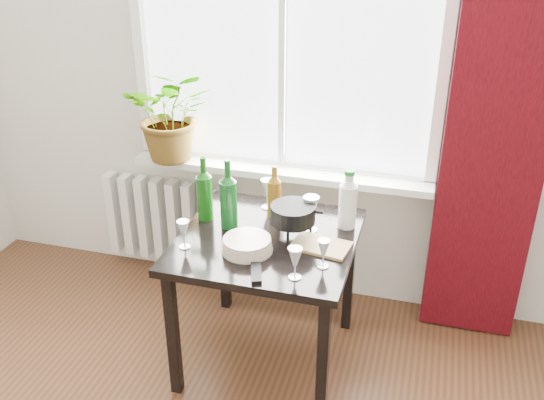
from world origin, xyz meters
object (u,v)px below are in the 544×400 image
(wine_bottle_left, at_px, (204,188))
(wine_bottle_right, at_px, (228,193))
(wineglass_front_right, at_px, (295,263))
(wineglass_back_center, at_px, (311,213))
(wineglass_far_right, at_px, (323,253))
(fondue_pot, at_px, (293,221))
(wineglass_back_left, at_px, (267,193))
(potted_plant, at_px, (172,114))
(bottle_amber, at_px, (274,191))
(radiator, at_px, (167,220))
(cleaning_bottle, at_px, (348,198))
(table, at_px, (267,253))
(wineglass_front_left, at_px, (184,234))
(tv_remote, at_px, (256,273))
(plate_stack, at_px, (247,245))
(cutting_board, at_px, (321,246))

(wine_bottle_left, height_order, wine_bottle_right, wine_bottle_right)
(wineglass_front_right, relative_size, wineglass_back_center, 0.79)
(wineglass_far_right, bearing_deg, fondue_pot, 131.08)
(wineglass_front_right, height_order, wineglass_back_left, wineglass_back_left)
(potted_plant, distance_m, wine_bottle_left, 0.63)
(wine_bottle_left, xyz_separation_m, bottle_amber, (0.33, 0.12, -0.03))
(radiator, bearing_deg, fondue_pot, -31.38)
(radiator, height_order, bottle_amber, bottle_amber)
(cleaning_bottle, bearing_deg, table, -148.94)
(potted_plant, relative_size, wineglass_far_right, 3.92)
(potted_plant, height_order, fondue_pot, potted_plant)
(wineglass_front_left, xyz_separation_m, fondue_pot, (0.46, 0.24, 0.01))
(tv_remote, bearing_deg, radiator, 114.67)
(wine_bottle_left, relative_size, wineglass_front_right, 2.27)
(table, bearing_deg, potted_plant, 142.16)
(bottle_amber, xyz_separation_m, plate_stack, (-0.03, -0.37, -0.11))
(table, xyz_separation_m, wine_bottle_left, (-0.36, 0.10, 0.26))
(bottle_amber, distance_m, wineglass_back_left, 0.12)
(fondue_pot, bearing_deg, wineglass_back_center, 62.60)
(wineglass_front_right, height_order, wineglass_back_center, wineglass_back_center)
(potted_plant, distance_m, wineglass_front_left, 0.90)
(radiator, distance_m, plate_stack, 1.18)
(cleaning_bottle, relative_size, wineglass_front_right, 2.08)
(tv_remote, bearing_deg, wine_bottle_left, 114.98)
(tv_remote, distance_m, cutting_board, 0.38)
(cleaning_bottle, distance_m, wineglass_front_right, 0.54)
(potted_plant, relative_size, wine_bottle_left, 1.58)
(potted_plant, bearing_deg, wine_bottle_right, -44.84)
(cutting_board, bearing_deg, radiator, 149.90)
(bottle_amber, bearing_deg, wineglass_front_left, -127.49)
(wine_bottle_right, distance_m, fondue_pot, 0.34)
(wineglass_front_right, height_order, cutting_board, wineglass_front_right)
(wineglass_back_center, bearing_deg, tv_remote, -107.67)
(cleaning_bottle, relative_size, tv_remote, 2.04)
(wineglass_front_left, bearing_deg, wine_bottle_right, 61.76)
(table, distance_m, wine_bottle_left, 0.45)
(wineglass_far_right, bearing_deg, tv_remote, -152.47)
(bottle_amber, relative_size, wineglass_far_right, 2.06)
(table, distance_m, cleaning_bottle, 0.48)
(cleaning_bottle, height_order, plate_stack, cleaning_bottle)
(wineglass_back_left, xyz_separation_m, wineglass_front_left, (-0.26, -0.50, -0.01))
(cutting_board, bearing_deg, wineglass_front_right, -101.22)
(wineglass_front_left, bearing_deg, cutting_board, 16.12)
(radiator, bearing_deg, tv_remote, -46.86)
(table, height_order, cleaning_bottle, cleaning_bottle)
(plate_stack, distance_m, tv_remote, 0.21)
(potted_plant, height_order, wineglass_front_right, potted_plant)
(wine_bottle_right, xyz_separation_m, cutting_board, (0.48, -0.07, -0.18))
(wine_bottle_right, bearing_deg, wineglass_front_right, -40.07)
(potted_plant, xyz_separation_m, wineglass_far_right, (1.04, -0.75, -0.31))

